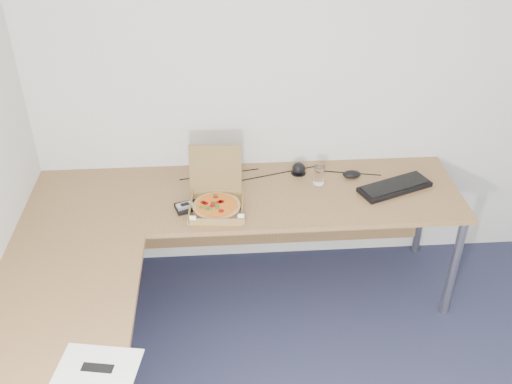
{
  "coord_description": "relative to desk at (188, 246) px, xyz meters",
  "views": [
    {
      "loc": [
        -0.64,
        -1.44,
        2.61
      ],
      "look_at": [
        -0.45,
        1.28,
        0.82
      ],
      "focal_mm": 41.17,
      "sensor_mm": 36.0,
      "label": 1
    }
  ],
  "objects": [
    {
      "name": "pizza_box",
      "position": [
        0.15,
        0.3,
        0.07
      ],
      "size": [
        0.3,
        0.35,
        0.3
      ],
      "rotation": [
        0.0,
        0.0,
        -0.08
      ],
      "color": "olive",
      "rests_on": "desk"
    },
    {
      "name": "wallet",
      "position": [
        -0.01,
        0.3,
        0.04
      ],
      "size": [
        0.15,
        0.13,
        0.02
      ],
      "primitive_type": "cube",
      "rotation": [
        0.0,
        0.0,
        0.29
      ],
      "color": "black",
      "rests_on": "desk"
    },
    {
      "name": "mouse",
      "position": [
        0.97,
        0.57,
        0.05
      ],
      "size": [
        0.12,
        0.08,
        0.04
      ],
      "primitive_type": "ellipsoid",
      "rotation": [
        0.0,
        0.0,
        0.08
      ],
      "color": "black",
      "rests_on": "desk"
    },
    {
      "name": "room_shell",
      "position": [
        0.82,
        -0.97,
        0.55
      ],
      "size": [
        3.5,
        3.5,
        2.5
      ],
      "primitive_type": null,
      "color": "silver",
      "rests_on": "ground"
    },
    {
      "name": "keyboard",
      "position": [
        1.2,
        0.42,
        0.04
      ],
      "size": [
        0.46,
        0.31,
        0.03
      ],
      "primitive_type": "cube",
      "rotation": [
        0.0,
        0.0,
        0.38
      ],
      "color": "black",
      "rests_on": "desk"
    },
    {
      "name": "dome_speaker",
      "position": [
        0.66,
        0.63,
        0.07
      ],
      "size": [
        0.09,
        0.09,
        0.08
      ],
      "primitive_type": "ellipsoid",
      "color": "black",
      "rests_on": "desk"
    },
    {
      "name": "desk",
      "position": [
        0.0,
        0.0,
        0.0
      ],
      "size": [
        2.5,
        2.2,
        0.73
      ],
      "color": "olive",
      "rests_on": "ground"
    },
    {
      "name": "phone",
      "position": [
        -0.02,
        0.29,
        0.06
      ],
      "size": [
        0.1,
        0.08,
        0.02
      ],
      "primitive_type": "cube",
      "rotation": [
        0.0,
        0.0,
        0.38
      ],
      "color": "#B2B5BA",
      "rests_on": "wallet"
    },
    {
      "name": "paper_sheet",
      "position": [
        -0.34,
        -0.8,
        0.03
      ],
      "size": [
        0.36,
        0.28,
        0.0
      ],
      "primitive_type": "cube",
      "rotation": [
        0.0,
        0.0,
        -0.18
      ],
      "color": "white",
      "rests_on": "desk"
    },
    {
      "name": "drinking_glass",
      "position": [
        0.76,
        0.51,
        0.09
      ],
      "size": [
        0.06,
        0.06,
        0.11
      ],
      "primitive_type": "cylinder",
      "color": "white",
      "rests_on": "desk"
    },
    {
      "name": "cable_bundle",
      "position": [
        0.52,
        0.63,
        0.03
      ],
      "size": [
        0.59,
        0.12,
        0.01
      ],
      "primitive_type": null,
      "rotation": [
        0.0,
        0.0,
        0.14
      ],
      "color": "black",
      "rests_on": "desk"
    }
  ]
}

